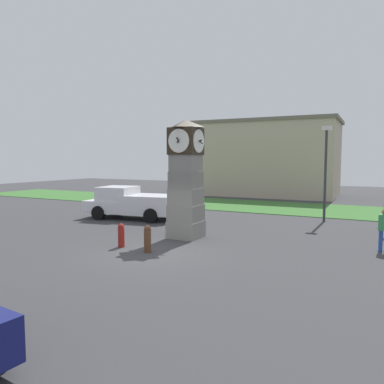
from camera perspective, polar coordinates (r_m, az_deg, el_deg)
ground_plane at (r=14.08m, az=-5.58°, el=-9.18°), size 81.58×81.58×0.00m
clock_tower at (r=16.32m, az=-0.94°, el=1.80°), size 1.58×1.61×5.15m
bollard_near_tower at (r=15.03m, az=-10.73°, el=-6.47°), size 0.26×0.26×0.94m
bollard_mid_row at (r=14.03m, az=-6.79°, el=-7.06°), size 0.27×0.27×1.03m
pickup_truck at (r=22.03m, az=-9.10°, el=-1.61°), size 5.73×2.97×1.85m
bench at (r=32.68m, az=-13.31°, el=-0.27°), size 1.61×1.37×0.90m
pedestrian_near_bench at (r=15.69m, az=27.24°, el=-4.82°), size 0.41×0.25×1.61m
street_lamp_near_road at (r=21.75m, az=19.69°, el=3.81°), size 0.50×0.24×5.26m
warehouse_blue_far at (r=37.11m, az=11.51°, el=5.06°), size 13.26×8.04×7.09m
grass_verge_far at (r=28.78m, az=4.82°, el=-1.86°), size 48.95×7.05×0.04m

